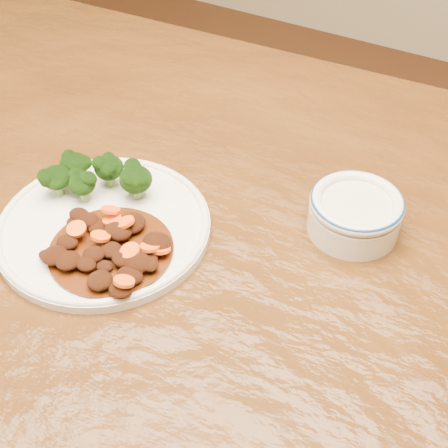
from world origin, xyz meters
The scene contains 5 objects.
dining_table centered at (0.00, 0.00, 0.67)m, with size 1.54×0.97×0.75m.
dinner_plate centered at (-0.11, -0.08, 0.76)m, with size 0.26×0.26×0.02m.
broccoli_florets centered at (-0.15, -0.03, 0.79)m, with size 0.13×0.09×0.05m.
mince_stew centered at (-0.07, -0.11, 0.77)m, with size 0.15×0.15×0.03m.
dip_bowl centered at (0.15, 0.07, 0.78)m, with size 0.11×0.11×0.05m.
Camera 1 is at (0.29, -0.49, 1.29)m, focal length 50.00 mm.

